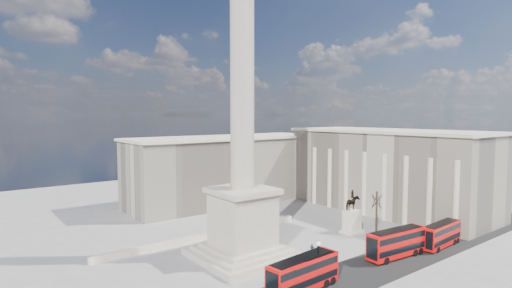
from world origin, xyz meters
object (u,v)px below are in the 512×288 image
Objects in this scene: nelsons_column at (242,174)px; red_bus_d at (441,234)px; red_bus_c at (397,243)px; pedestrian_walking at (394,233)px; pedestrian_standing at (373,247)px; equestrian_statue at (352,218)px; victorian_lamp at (318,260)px; red_bus_b at (302,273)px; pedestrian_crossing at (312,249)px; red_bus_a at (304,273)px.

nelsons_column is 35.10m from red_bus_d.
red_bus_c is (18.82, -14.55, -10.60)m from nelsons_column.
pedestrian_standing reaches higher than pedestrian_walking.
nelsons_column is 6.16× the size of equestrian_statue.
red_bus_d is at bearing -3.03° from victorian_lamp.
pedestrian_crossing is at bearing 33.78° from red_bus_b.
victorian_lamp is 3.70× the size of pedestrian_walking.
victorian_lamp is 26.80m from pedestrian_walking.
nelsons_column is 17.83m from red_bus_b.
red_bus_a is 6.30× the size of pedestrian_crossing.
red_bus_c reaches higher than pedestrian_walking.
equestrian_statue is at bearing 24.10° from red_bus_a.
red_bus_a is 13.62m from pedestrian_crossing.
pedestrian_standing reaches higher than pedestrian_crossing.
red_bus_b is 13.68m from pedestrian_crossing.
red_bus_c is at bearing 67.72° from pedestrian_standing.
nelsons_column is 4.51× the size of red_bus_c.
red_bus_a reaches higher than pedestrian_standing.
equestrian_statue reaches higher than victorian_lamp.
nelsons_column is at bearing 83.94° from red_bus_a.
pedestrian_standing is at bearing -122.86° from equestrian_statue.
red_bus_d reaches higher than pedestrian_standing.
pedestrian_walking is (3.65, -6.47, -2.01)m from equestrian_statue.
pedestrian_crossing is at bearing 163.12° from pedestrian_walking.
red_bus_d reaches higher than pedestrian_crossing.
pedestrian_crossing is (-19.74, 10.50, -1.26)m from red_bus_d.
pedestrian_standing is (18.88, 3.39, -1.42)m from red_bus_b.
red_bus_a is 1.32× the size of equestrian_statue.
red_bus_a is at bearing -152.82° from equestrian_statue.
red_bus_a is (-0.75, -14.42, -10.68)m from nelsons_column.
red_bus_a is at bearing 173.39° from red_bus_d.
red_bus_d is 5.89× the size of pedestrian_standing.
red_bus_d is (29.26, -16.09, -10.81)m from nelsons_column.
equestrian_statue reaches higher than pedestrian_crossing.
red_bus_c is at bearing -6.66° from red_bus_b.
red_bus_d is 6.31× the size of pedestrian_walking.
pedestrian_crossing is (-17.89, 2.71, 0.05)m from pedestrian_walking.
red_bus_a is at bearing -42.29° from red_bus_b.
equestrian_statue reaches higher than red_bus_a.
red_bus_c is 10.73m from pedestrian_walking.
red_bus_b is 0.98× the size of red_bus_c.
red_bus_d reaches higher than pedestrian_walking.
nelsons_column is at bearing 34.46° from pedestrian_crossing.
red_bus_d is at bearing -6.26° from red_bus_a.
pedestrian_walking is (-1.85, 7.79, -1.31)m from red_bus_d.
red_bus_d is 5.93× the size of pedestrian_crossing.
nelsons_column is 4.98× the size of red_bus_d.
red_bus_b is at bearing -153.30° from equestrian_statue.
red_bus_b reaches higher than pedestrian_walking.
red_bus_c reaches higher than red_bus_d.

